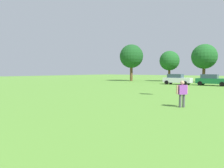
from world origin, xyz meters
name	(u,v)px	position (x,y,z in m)	size (l,w,h in m)	color
ground_plane	(202,88)	(0.00, 30.00, 0.00)	(160.00, 160.00, 0.00)	#568C33
adult_bystander	(182,92)	(2.44, 14.68, 0.94)	(0.55, 0.60, 1.58)	#4C4C51
parked_car_white_0	(177,79)	(-5.01, 35.03, 0.86)	(4.30, 2.02, 1.68)	white
parked_car_green_1	(211,80)	(-0.03, 35.52, 0.86)	(4.30, 2.02, 1.68)	#196B38
tree_far_left	(131,56)	(-17.11, 40.70, 5.36)	(5.10, 5.10, 7.94)	brown
tree_left	(169,61)	(-9.85, 44.07, 4.32)	(4.10, 4.10, 6.40)	brown
tree_center	(204,57)	(-2.93, 43.52, 4.86)	(4.62, 4.62, 7.19)	brown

